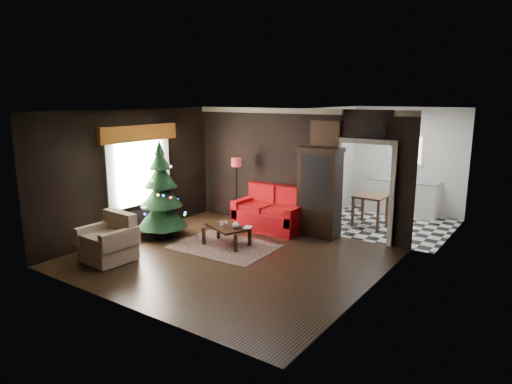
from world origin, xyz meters
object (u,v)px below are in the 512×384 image
Objects in this scene: loveseat at (270,209)px; christmas_tree at (161,190)px; curio_cabinet at (319,194)px; armchair at (107,238)px; teapot at (236,225)px; wall_clock at (379,131)px; coffee_table at (227,235)px; kitchen_table at (370,210)px; floor_lamp at (237,190)px.

christmas_tree is at bearing -132.85° from loveseat.
loveseat is at bearing -169.17° from curio_cabinet.
teapot is (1.55, 1.95, 0.04)m from armchair.
christmas_tree is 2.36× the size of armchair.
christmas_tree is (-1.68, -1.81, 0.55)m from loveseat.
curio_cabinet is 5.94× the size of wall_clock.
armchair is 0.96× the size of coffee_table.
loveseat is at bearing 47.15° from christmas_tree.
armchair is at bearing -124.30° from curio_cabinet.
curio_cabinet is 4.51m from armchair.
armchair is (-1.38, -3.49, -0.04)m from loveseat.
loveseat is at bearing -170.34° from wall_clock.
kitchen_table is at bearing 113.75° from wall_clock.
wall_clock is at bearing 7.10° from floor_lamp.
kitchen_table is (-0.55, 1.25, -2.00)m from wall_clock.
curio_cabinet is at bearing 60.92° from teapot.
armchair is at bearing -111.57° from loveseat.
floor_lamp is 3.68m from wall_clock.
curio_cabinet is 1.88m from wall_clock.
floor_lamp is 1.81m from coffee_table.
curio_cabinet is at bearing 6.28° from floor_lamp.
christmas_tree is 4.95m from kitchen_table.
armchair is 6.04m from kitchen_table.
wall_clock is (4.03, 2.21, 1.33)m from christmas_tree.
kitchen_table is (3.48, 3.46, -0.68)m from christmas_tree.
floor_lamp is (-0.96, -0.01, 0.33)m from loveseat.
kitchen_table is (0.65, 1.43, -0.57)m from curio_cabinet.
armchair is 1.18× the size of kitchen_table.
teapot is at bearing -9.13° from coffee_table.
wall_clock is 2.43m from kitchen_table.
floor_lamp is at bearing -179.24° from loveseat.
wall_clock is (2.35, 0.40, 1.88)m from loveseat.
christmas_tree reaches higher than floor_lamp.
wall_clock reaches higher than kitchen_table.
armchair is at bearing -96.80° from floor_lamp.
armchair reaches higher than coffee_table.
loveseat is 0.89× the size of curio_cabinet.
floor_lamp is 1.93m from teapot.
teapot is at bearing 54.51° from armchair.
kitchen_table is at bearing 58.62° from coffee_table.
teapot is 0.21× the size of kitchen_table.
floor_lamp is at bearing -172.90° from wall_clock.
christmas_tree is 1.95m from teapot.
armchair is at bearing -128.50° from teapot.
loveseat is 2.52m from christmas_tree.
floor_lamp is at bearing 119.94° from coffee_table.
coffee_table is 3.78m from wall_clock.
curio_cabinet reaches higher than armchair.
wall_clock is (1.20, 0.18, 1.43)m from curio_cabinet.
coffee_table is (-0.11, -1.49, -0.28)m from loveseat.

